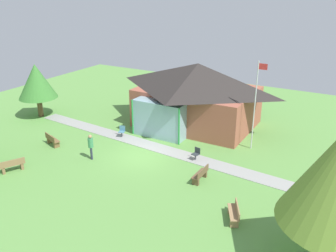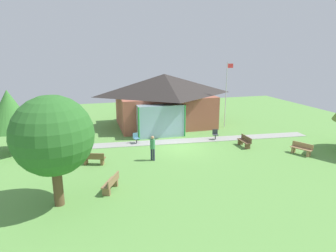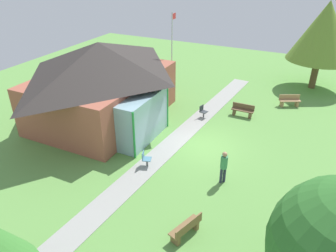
% 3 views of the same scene
% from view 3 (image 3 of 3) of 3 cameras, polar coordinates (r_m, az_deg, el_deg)
% --- Properties ---
extents(ground_plane, '(44.00, 44.00, 0.00)m').
position_cam_3_polar(ground_plane, '(18.85, 6.37, -3.48)').
color(ground_plane, '#609947').
extents(pavilion, '(9.97, 8.16, 5.10)m').
position_cam_3_polar(pavilion, '(21.19, -11.46, 7.87)').
color(pavilion, '#A35642').
rests_on(pavilion, ground_plane).
extents(footpath, '(23.27, 3.18, 0.03)m').
position_cam_3_polar(footpath, '(19.36, 1.70, -2.30)').
color(footpath, '#999993').
rests_on(footpath, ground_plane).
extents(flagpole, '(0.64, 0.08, 6.27)m').
position_cam_3_polar(flagpole, '(24.32, 0.72, 13.04)').
color(flagpole, silver).
rests_on(flagpole, ground_plane).
extents(bench_front_left, '(1.07, 1.54, 0.84)m').
position_cam_3_polar(bench_front_left, '(13.35, 21.94, -19.81)').
color(bench_front_left, olive).
rests_on(bench_front_left, ground_plane).
extents(bench_mid_left, '(1.56, 0.91, 0.84)m').
position_cam_3_polar(bench_mid_left, '(13.23, 3.23, -17.69)').
color(bench_mid_left, brown).
rests_on(bench_mid_left, ground_plane).
extents(bench_mid_right, '(0.45, 1.50, 0.84)m').
position_cam_3_polar(bench_mid_right, '(22.51, 13.12, 2.70)').
color(bench_mid_right, brown).
rests_on(bench_mid_right, ground_plane).
extents(bench_lawn_far_right, '(1.06, 1.54, 0.84)m').
position_cam_3_polar(bench_lawn_far_right, '(24.99, 20.77, 4.18)').
color(bench_lawn_far_right, '#9E7A51').
rests_on(bench_lawn_far_right, ground_plane).
extents(patio_chair_west, '(0.56, 0.56, 0.86)m').
position_cam_3_polar(patio_chair_west, '(16.86, -3.97, -5.92)').
color(patio_chair_west, teal).
rests_on(patio_chair_west, ground_plane).
extents(patio_chair_lawn_spare, '(0.53, 0.53, 0.86)m').
position_cam_3_polar(patio_chair_lawn_spare, '(21.83, 6.22, 2.50)').
color(patio_chair_lawn_spare, '#33383D').
rests_on(patio_chair_lawn_spare, ground_plane).
extents(visitor_strolling_lawn, '(0.34, 0.34, 1.74)m').
position_cam_3_polar(visitor_strolling_lawn, '(15.61, 9.88, -6.80)').
color(visitor_strolling_lawn, '#2D3347').
rests_on(visitor_strolling_lawn, ground_plane).
extents(tree_far_east, '(4.98, 4.98, 6.84)m').
position_cam_3_polar(tree_far_east, '(28.18, 25.97, 14.87)').
color(tree_far_east, brown).
rests_on(tree_far_east, ground_plane).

